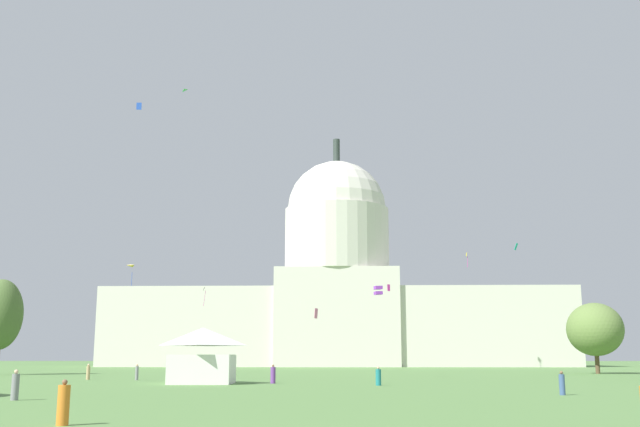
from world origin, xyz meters
TOP-DOWN VIEW (x-y plane):
  - capitol_building at (-0.64, 166.63)m, footprint 116.48×26.98m
  - event_tent at (-12.18, 46.69)m, footprint 6.12×6.50m
  - tree_west_mid at (-46.84, 79.16)m, footprint 7.56×7.40m
  - tree_east_near at (38.01, 88.30)m, footprint 8.08×8.94m
  - person_purple_front_left at (-5.68, 47.61)m, footprint 0.66×0.66m
  - person_grey_near_tree_west at (-18.03, 20.29)m, footprint 0.50×0.50m
  - person_orange_back_center at (-9.35, 4.76)m, footprint 0.62×0.62m
  - person_denim_mid_left at (15.22, 27.13)m, footprint 0.52×0.52m
  - person_teal_edge_west at (3.95, 42.96)m, footprint 0.65×0.65m
  - person_grey_front_center at (-21.13, 56.94)m, footprint 0.47×0.47m
  - person_tan_edge_east at (-26.88, 58.40)m, footprint 0.56×0.56m
  - kite_gold_low at (-34.21, 98.61)m, footprint 1.30×1.10m
  - kite_blue_high at (-31.12, 87.12)m, footprint 0.80×0.22m
  - kite_yellow_mid at (28.12, 138.76)m, footprint 0.41×0.56m
  - kite_green_high at (-23.17, 85.98)m, footprint 1.20×1.44m
  - kite_violet_low at (5.18, 66.98)m, footprint 1.12×1.11m
  - kite_turquoise_mid at (37.31, 131.71)m, footprint 1.03×0.97m
  - kite_black_low at (-28.37, 131.82)m, footprint 0.70×1.06m
  - kite_magenta_low at (10.84, 138.15)m, footprint 0.65×0.47m
  - kite_pink_low at (-3.13, 87.47)m, footprint 0.56×0.50m

SIDE VIEW (x-z plane):
  - person_denim_mid_left at x=15.22m, z-range -0.07..1.48m
  - person_teal_edge_west at x=3.95m, z-range -0.08..1.53m
  - person_orange_back_center at x=-9.35m, z-range -0.08..1.57m
  - person_tan_edge_east at x=-26.88m, z-range -0.07..1.63m
  - person_grey_front_center at x=-21.13m, z-range -0.06..1.62m
  - person_purple_front_left at x=-5.68m, z-range -0.08..1.65m
  - person_grey_near_tree_west at x=-18.03m, z-range -0.08..1.66m
  - event_tent at x=-12.18m, z-range -0.03..5.12m
  - tree_east_near at x=38.01m, z-range 1.25..11.55m
  - tree_west_mid at x=-46.84m, z-range 1.64..14.79m
  - kite_pink_low at x=-3.13m, z-range 8.01..9.54m
  - kite_violet_low at x=5.18m, z-range 9.82..10.92m
  - kite_black_low at x=-28.37m, z-range 13.93..17.92m
  - kite_gold_low at x=-34.21m, z-range 15.03..17.96m
  - kite_magenta_low at x=10.84m, z-range 16.47..17.93m
  - capitol_building at x=-0.64m, z-range -11.79..47.62m
  - kite_yellow_mid at x=28.12m, z-range 22.38..25.64m
  - kite_turquoise_mid at x=37.31m, z-range 24.42..25.87m
  - kite_blue_high at x=-31.12m, z-range 40.71..41.84m
  - kite_green_high at x=-23.17m, z-range 42.93..43.32m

